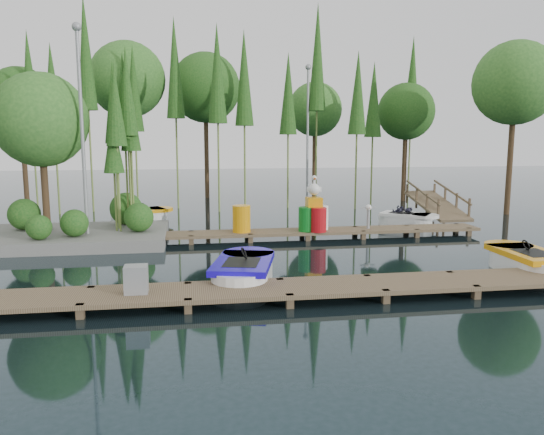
{
  "coord_description": "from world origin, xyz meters",
  "views": [
    {
      "loc": [
        -2.07,
        -15.86,
        3.63
      ],
      "look_at": [
        0.5,
        0.5,
        1.1
      ],
      "focal_mm": 35.0,
      "sensor_mm": 36.0,
      "label": 1
    }
  ],
  "objects": [
    {
      "name": "yellow_barrel",
      "position": [
        -0.27,
        2.5,
        0.77
      ],
      "size": [
        0.63,
        0.63,
        0.95
      ],
      "primitive_type": "cylinder",
      "color": "orange",
      "rests_on": "far_dock"
    },
    {
      "name": "lamp_island",
      "position": [
        -5.5,
        2.5,
        4.26
      ],
      "size": [
        0.3,
        0.3,
        7.25
      ],
      "color": "gray",
      "rests_on": "ground"
    },
    {
      "name": "island",
      "position": [
        -6.3,
        3.29,
        3.18
      ],
      "size": [
        6.2,
        4.2,
        6.75
      ],
      "color": "slate",
      "rests_on": "ground"
    },
    {
      "name": "ramp",
      "position": [
        9.0,
        6.5,
        0.59
      ],
      "size": [
        1.5,
        3.94,
        1.49
      ],
      "color": "brown",
      "rests_on": "ground"
    },
    {
      "name": "boat_blue",
      "position": [
        -0.78,
        -3.13,
        0.29
      ],
      "size": [
        2.02,
        3.21,
        1.0
      ],
      "rotation": [
        0.0,
        0.0,
        -0.25
      ],
      "color": "white",
      "rests_on": "ground"
    },
    {
      "name": "boat_yellow_far",
      "position": [
        -4.17,
        7.15,
        0.28
      ],
      "size": [
        2.94,
        2.15,
        1.34
      ],
      "rotation": [
        0.0,
        0.0,
        0.05
      ],
      "color": "white",
      "rests_on": "ground"
    },
    {
      "name": "tree_screen",
      "position": [
        -2.04,
        10.6,
        6.12
      ],
      "size": [
        34.42,
        18.53,
        10.31
      ],
      "color": "#402D1B",
      "rests_on": "ground"
    },
    {
      "name": "near_dock",
      "position": [
        0.0,
        -4.5,
        0.23
      ],
      "size": [
        18.0,
        1.5,
        0.5
      ],
      "color": "brown",
      "rests_on": "ground"
    },
    {
      "name": "ground_plane",
      "position": [
        0.0,
        0.0,
        0.0
      ],
      "size": [
        90.0,
        90.0,
        0.0
      ],
      "primitive_type": "plane",
      "color": "#1B2C32"
    },
    {
      "name": "seagull_post",
      "position": [
        4.38,
        2.5,
        0.9
      ],
      "size": [
        0.56,
        0.3,
        0.89
      ],
      "color": "gray",
      "rests_on": "far_dock"
    },
    {
      "name": "lamp_rear",
      "position": [
        4.0,
        11.0,
        4.26
      ],
      "size": [
        0.3,
        0.3,
        7.25
      ],
      "color": "gray",
      "rests_on": "ground"
    },
    {
      "name": "boat_white_far",
      "position": [
        6.74,
        4.57,
        0.26
      ],
      "size": [
        2.62,
        2.38,
        1.16
      ],
      "rotation": [
        0.0,
        0.0,
        0.04
      ],
      "color": "white",
      "rests_on": "ground"
    },
    {
      "name": "utility_cabinet",
      "position": [
        -3.24,
        -4.5,
        0.6
      ],
      "size": [
        0.49,
        0.42,
        0.6
      ],
      "primitive_type": "cube",
      "color": "gray",
      "rests_on": "near_dock"
    },
    {
      "name": "boat_yellow_near",
      "position": [
        6.87,
        -3.2,
        0.28
      ],
      "size": [
        1.33,
        2.9,
        0.97
      ],
      "rotation": [
        0.0,
        0.0,
        0.08
      ],
      "color": "white",
      "rests_on": "ground"
    },
    {
      "name": "far_dock",
      "position": [
        1.0,
        2.5,
        0.23
      ],
      "size": [
        15.0,
        1.2,
        0.5
      ],
      "color": "brown",
      "rests_on": "ground"
    },
    {
      "name": "drum_cluster",
      "position": [
        2.34,
        2.35,
        0.88
      ],
      "size": [
        1.15,
        1.05,
        1.98
      ],
      "color": "#0C6C1A",
      "rests_on": "far_dock"
    }
  ]
}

